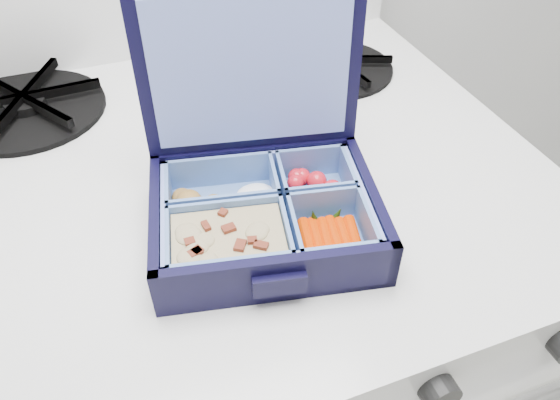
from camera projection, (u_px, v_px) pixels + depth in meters
name	position (u px, v px, depth m)	size (l,w,h in m)	color
stove	(253.00, 370.00, 0.94)	(0.63, 0.63, 0.95)	white
bento_box	(265.00, 216.00, 0.50)	(0.20, 0.16, 0.05)	black
burner_grate	(334.00, 62.00, 0.74)	(0.16, 0.16, 0.02)	black
burner_grate_rear	(25.00, 104.00, 0.67)	(0.19, 0.19, 0.02)	black
fork	(255.00, 139.00, 0.63)	(0.02, 0.18, 0.01)	#B8B8B8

